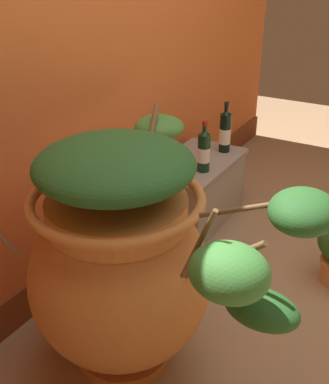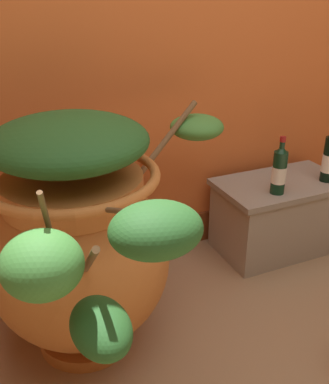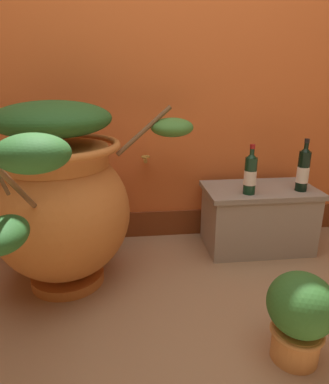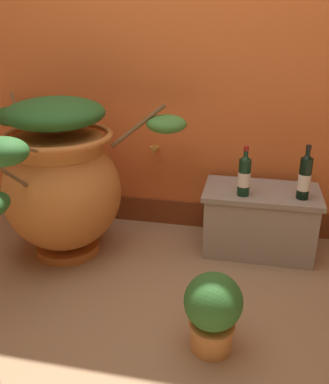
# 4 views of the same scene
# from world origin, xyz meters

# --- Properties ---
(terracotta_urn) EXTENTS (1.31, 1.14, 0.95)m
(terracotta_urn) POSITION_xyz_m (-0.62, 0.57, 0.49)
(terracotta_urn) COLOR #C17033
(terracotta_urn) RESTS_ON ground_plane
(stone_ledge) EXTENTS (0.68, 0.40, 0.40)m
(stone_ledge) POSITION_xyz_m (0.54, 0.86, 0.21)
(stone_ledge) COLOR #9E9384
(stone_ledge) RESTS_ON ground_plane
(wine_bottle_middle) EXTENTS (0.07, 0.07, 0.29)m
(wine_bottle_middle) POSITION_xyz_m (0.43, 0.76, 0.53)
(wine_bottle_middle) COLOR black
(wine_bottle_middle) RESTS_ON stone_ledge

